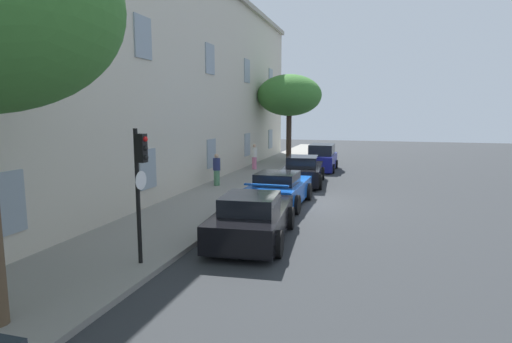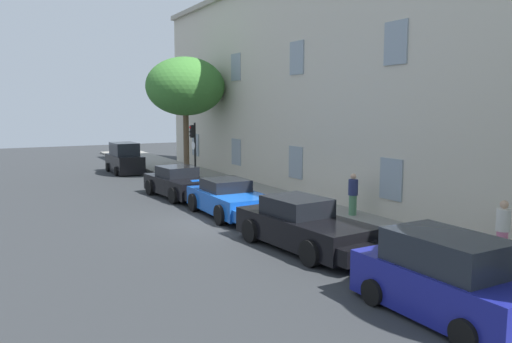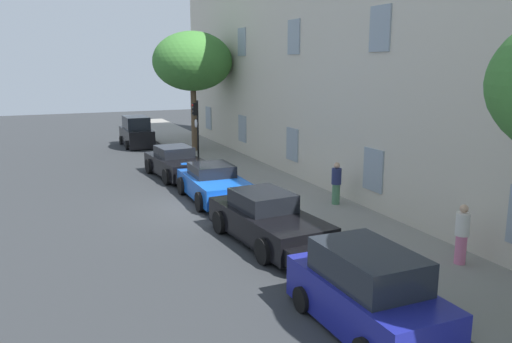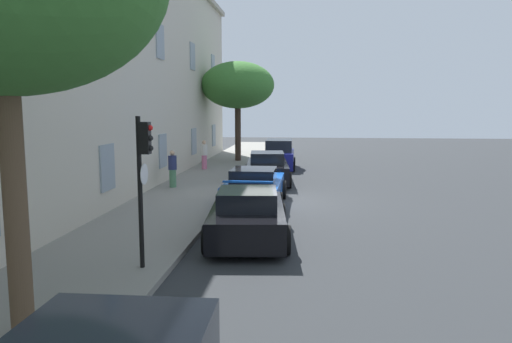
# 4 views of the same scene
# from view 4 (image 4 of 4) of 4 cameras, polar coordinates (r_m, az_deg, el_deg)

# --- Properties ---
(ground_plane) EXTENTS (80.00, 80.00, 0.00)m
(ground_plane) POSITION_cam_4_polar(r_m,az_deg,el_deg) (18.50, 2.45, -3.47)
(ground_plane) COLOR #2B2D30
(sidewalk) EXTENTS (60.00, 3.53, 0.14)m
(sidewalk) POSITION_cam_4_polar(r_m,az_deg,el_deg) (19.02, -8.41, -3.03)
(sidewalk) COLOR gray
(sidewalk) RESTS_ON ground
(building_facade) EXTENTS (39.07, 4.78, 10.70)m
(building_facade) POSITION_cam_4_polar(r_m,az_deg,el_deg) (20.10, -19.83, 12.34)
(building_facade) COLOR beige
(building_facade) RESTS_ON ground
(sportscar_red_lead) EXTENTS (4.87, 2.39, 1.41)m
(sportscar_red_lead) POSITION_cam_4_polar(r_m,az_deg,el_deg) (13.18, -0.94, -5.16)
(sportscar_red_lead) COLOR black
(sportscar_red_lead) RESTS_ON ground
(sportscar_yellow_flank) EXTENTS (4.64, 2.20, 1.38)m
(sportscar_yellow_flank) POSITION_cam_4_polar(r_m,az_deg,el_deg) (17.76, -0.11, -1.88)
(sportscar_yellow_flank) COLOR #144CB2
(sportscar_yellow_flank) RESTS_ON ground
(sportscar_white_middle) EXTENTS (5.20, 2.40, 1.49)m
(sportscar_white_middle) POSITION_cam_4_polar(r_m,az_deg,el_deg) (22.93, 1.31, 0.31)
(sportscar_white_middle) COLOR black
(sportscar_white_middle) RESTS_ON ground
(hatchback_parked) EXTENTS (3.83, 1.89, 1.70)m
(hatchback_parked) POSITION_cam_4_polar(r_m,az_deg,el_deg) (28.13, 2.74, 1.87)
(hatchback_parked) COLOR navy
(hatchback_parked) RESTS_ON ground
(tree_near_kerb) EXTENTS (4.65, 4.65, 6.30)m
(tree_near_kerb) POSITION_cam_4_polar(r_m,az_deg,el_deg) (31.28, -2.16, 10.07)
(tree_near_kerb) COLOR #38281E
(tree_near_kerb) RESTS_ON sidewalk
(traffic_light) EXTENTS (0.44, 0.36, 3.21)m
(traffic_light) POSITION_cam_4_polar(r_m,az_deg,el_deg) (10.33, -13.12, 0.71)
(traffic_light) COLOR black
(traffic_light) RESTS_ON sidewalk
(pedestrian_admiring) EXTENTS (0.48, 0.48, 1.58)m
(pedestrian_admiring) POSITION_cam_4_polar(r_m,az_deg,el_deg) (21.00, -9.77, 0.34)
(pedestrian_admiring) COLOR #4C7F59
(pedestrian_admiring) RESTS_ON sidewalk
(pedestrian_strolling) EXTENTS (0.47, 0.47, 1.60)m
(pedestrian_strolling) POSITION_cam_4_polar(r_m,az_deg,el_deg) (27.01, -6.10, 2.00)
(pedestrian_strolling) COLOR pink
(pedestrian_strolling) RESTS_ON sidewalk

